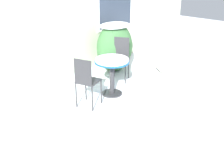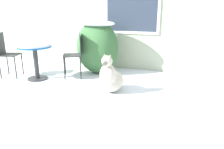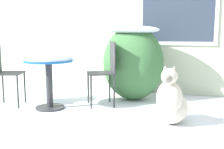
# 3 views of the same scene
# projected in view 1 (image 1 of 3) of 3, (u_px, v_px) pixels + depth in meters

# --- Properties ---
(ground_plane) EXTENTS (16.00, 16.00, 0.00)m
(ground_plane) POSITION_uv_depth(u_px,v_px,m) (170.00, 90.00, 5.82)
(ground_plane) COLOR white
(house_wall) EXTENTS (8.00, 0.10, 3.19)m
(house_wall) POSITION_uv_depth(u_px,v_px,m) (96.00, 2.00, 6.64)
(house_wall) COLOR #B2BC9E
(house_wall) RESTS_ON ground_plane
(shrub_left) EXTENTS (0.96, 0.74, 1.17)m
(shrub_left) POSITION_uv_depth(u_px,v_px,m) (115.00, 46.00, 6.64)
(shrub_left) COLOR #386638
(shrub_left) RESTS_ON ground_plane
(patio_table) EXTENTS (0.67, 0.67, 0.74)m
(patio_table) POSITION_uv_depth(u_px,v_px,m) (112.00, 66.00, 5.42)
(patio_table) COLOR #2D2D30
(patio_table) RESTS_ON ground_plane
(patio_chair_near_table) EXTENTS (0.50, 0.50, 0.94)m
(patio_chair_near_table) POSITION_uv_depth(u_px,v_px,m) (120.00, 57.00, 6.17)
(patio_chair_near_table) COLOR #2D2D30
(patio_chair_near_table) RESTS_ON ground_plane
(patio_chair_far_side) EXTENTS (0.46, 0.46, 0.94)m
(patio_chair_far_side) POSITION_uv_depth(u_px,v_px,m) (86.00, 80.00, 4.94)
(patio_chair_far_side) COLOR #2D2D30
(patio_chair_far_side) RESTS_ON ground_plane
(dog) EXTENTS (0.44, 0.72, 0.70)m
(dog) POSITION_uv_depth(u_px,v_px,m) (168.00, 64.00, 6.57)
(dog) COLOR beige
(dog) RESTS_ON ground_plane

